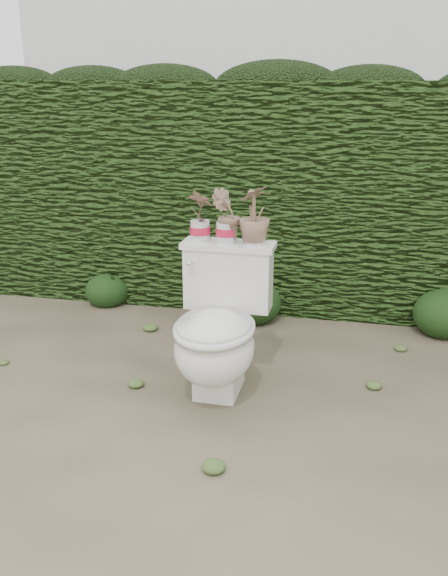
% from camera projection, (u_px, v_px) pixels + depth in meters
% --- Properties ---
extents(ground, '(60.00, 60.00, 0.00)m').
position_uv_depth(ground, '(221.00, 385.00, 3.37)').
color(ground, '#796E53').
rests_on(ground, ground).
extents(hedge, '(8.00, 1.00, 1.60)m').
position_uv_depth(hedge, '(267.00, 192.00, 4.59)').
color(hedge, '#365A1E').
rests_on(hedge, ground).
extents(house_wall, '(8.00, 3.50, 4.00)m').
position_uv_depth(house_wall, '(362.00, 49.00, 8.16)').
color(house_wall, silver).
rests_on(house_wall, ground).
extents(toilet, '(0.50, 0.68, 0.78)m').
position_uv_depth(toilet, '(218.00, 332.00, 3.18)').
color(toilet, silver).
rests_on(toilet, ground).
extents(potted_plant_left, '(0.16, 0.14, 0.26)m').
position_uv_depth(potted_plant_left, '(200.00, 217.00, 3.26)').
color(potted_plant_left, '#398028').
rests_on(potted_plant_left, toilet).
extents(potted_plant_center, '(0.18, 0.16, 0.27)m').
position_uv_depth(potted_plant_center, '(226.00, 217.00, 3.22)').
color(potted_plant_center, '#398028').
rests_on(potted_plant_center, toilet).
extents(potted_plant_right, '(0.22, 0.22, 0.29)m').
position_uv_depth(potted_plant_right, '(254.00, 217.00, 3.19)').
color(potted_plant_right, '#398028').
rests_on(potted_plant_right, toilet).
extents(liriope_clump_1, '(0.33, 0.33, 0.26)m').
position_uv_depth(liriope_clump_1, '(107.00, 287.00, 4.57)').
color(liriope_clump_1, '#1F3C15').
rests_on(liriope_clump_1, ground).
extents(liriope_clump_2, '(0.40, 0.40, 0.32)m').
position_uv_depth(liriope_clump_2, '(253.00, 298.00, 4.25)').
color(liriope_clump_2, '#1F3C15').
rests_on(liriope_clump_2, ground).
extents(liriope_clump_3, '(0.41, 0.41, 0.33)m').
position_uv_depth(liriope_clump_3, '(445.00, 310.00, 4.02)').
color(liriope_clump_3, '#1F3C15').
rests_on(liriope_clump_3, ground).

